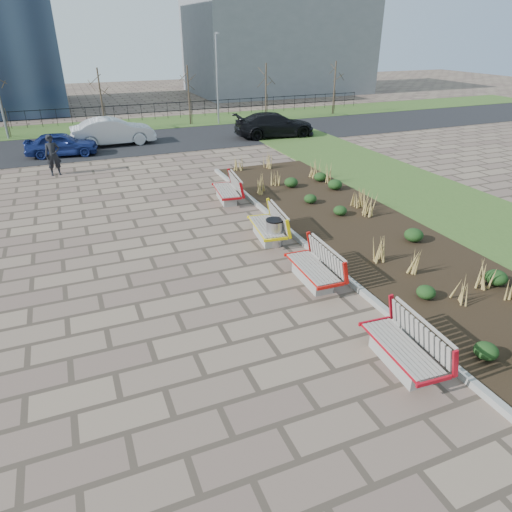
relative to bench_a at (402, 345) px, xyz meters
name	(u,v)px	position (x,y,z in m)	size (l,w,h in m)	color
ground	(244,367)	(-3.00, 1.17, -0.50)	(120.00, 120.00, 0.00)	#776452
planting_bed	(361,231)	(3.25, 6.17, -0.45)	(4.50, 18.00, 0.10)	black
planting_curb	(301,241)	(0.92, 6.17, -0.42)	(0.16, 18.00, 0.15)	gray
grass_verge_near	(467,213)	(8.00, 6.17, -0.48)	(5.00, 38.00, 0.04)	#33511E
grass_verge_far	(104,127)	(-3.00, 29.17, -0.48)	(80.00, 5.00, 0.04)	#33511E
road	(114,144)	(-3.00, 23.17, -0.49)	(80.00, 7.00, 0.02)	black
bench_a	(402,345)	(0.00, 0.00, 0.00)	(0.90, 2.10, 1.00)	#B00B1A
bench_b	(313,266)	(0.00, 3.76, 0.00)	(0.90, 2.10, 1.00)	red
bench_c	(266,225)	(0.00, 6.90, 0.00)	(0.90, 2.10, 1.00)	yellow
bench_d	(226,189)	(0.00, 10.97, 0.00)	(0.90, 2.10, 1.00)	#AB0B11
litter_bin	(274,233)	(0.05, 6.38, -0.07)	(0.54, 0.54, 0.86)	#B2B2B7
pedestrian	(53,155)	(-6.33, 17.58, 0.45)	(0.69, 0.46, 1.90)	black
car_blue	(61,144)	(-5.92, 21.33, 0.16)	(1.50, 3.73, 1.27)	navy
car_silver	(113,131)	(-2.96, 22.97, 0.31)	(1.67, 4.78, 1.58)	#B2B5BB
car_black	(274,125)	(6.91, 21.45, 0.27)	(2.10, 5.17, 1.50)	black
tree_b	(1,105)	(-9.00, 27.67, 1.54)	(1.40, 1.40, 4.00)	#4C3D2D
tree_c	(101,100)	(-3.00, 27.67, 1.54)	(1.40, 1.40, 4.00)	#4C3D2D
tree_d	(189,95)	(3.00, 27.67, 1.54)	(1.40, 1.40, 4.00)	#4C3D2D
tree_e	(266,91)	(9.00, 27.67, 1.54)	(1.40, 1.40, 4.00)	#4C3D2D
tree_f	(334,88)	(15.00, 27.67, 1.54)	(1.40, 1.40, 4.00)	#4C3D2D
lamp_east	(217,80)	(5.00, 27.17, 2.54)	(0.24, 0.60, 6.00)	gray
railing_fence	(100,114)	(-3.00, 30.67, 0.14)	(44.00, 0.10, 1.20)	black
building_grey	(277,42)	(17.00, 43.17, 4.50)	(18.00, 12.00, 10.00)	slate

